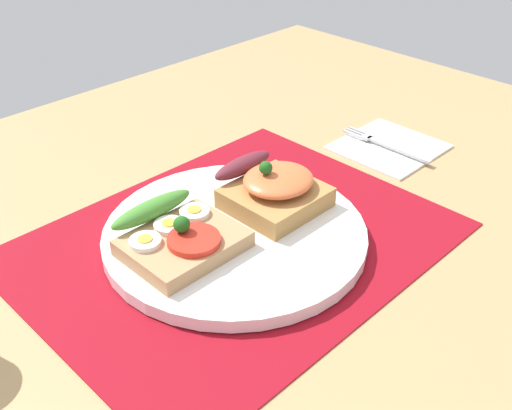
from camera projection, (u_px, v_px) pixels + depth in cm
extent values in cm
cube|color=tan|center=(235.00, 255.00, 63.76)|extent=(120.00, 90.00, 3.20)
cube|color=maroon|center=(235.00, 241.00, 62.81)|extent=(41.39, 32.62, 0.30)
cylinder|color=white|center=(235.00, 235.00, 62.36)|extent=(26.51, 26.51, 1.35)
cube|color=tan|center=(184.00, 243.00, 58.56)|extent=(10.66, 8.55, 1.65)
cylinder|color=red|center=(194.00, 240.00, 57.13)|extent=(4.99, 4.99, 0.60)
ellipsoid|color=#43862D|center=(152.00, 209.00, 60.40)|extent=(9.38, 2.20, 1.80)
sphere|color=#1E5919|center=(182.00, 224.00, 57.33)|extent=(1.60, 1.60, 1.60)
cylinder|color=white|center=(145.00, 242.00, 57.00)|extent=(3.01, 3.01, 0.50)
cylinder|color=yellow|center=(145.00, 239.00, 56.82)|extent=(1.36, 1.36, 0.16)
cylinder|color=white|center=(169.00, 226.00, 59.18)|extent=(3.01, 3.01, 0.50)
cylinder|color=yellow|center=(169.00, 223.00, 59.00)|extent=(1.36, 1.36, 0.16)
cylinder|color=white|center=(194.00, 212.00, 61.12)|extent=(3.01, 3.01, 0.50)
cylinder|color=yellow|center=(194.00, 209.00, 60.94)|extent=(1.36, 1.36, 0.16)
cube|color=#AF7E44|center=(275.00, 198.00, 64.93)|extent=(9.31, 8.81, 2.17)
ellipsoid|color=orange|center=(276.00, 179.00, 64.23)|extent=(7.63, 7.05, 1.89)
ellipsoid|color=maroon|center=(243.00, 165.00, 66.70)|extent=(7.91, 2.20, 1.80)
sphere|color=#1E5919|center=(266.00, 168.00, 62.81)|extent=(1.40, 1.40, 1.40)
cube|color=white|center=(389.00, 146.00, 80.02)|extent=(12.33, 11.73, 0.60)
cube|color=#B7B7BC|center=(398.00, 149.00, 78.27)|extent=(0.80, 9.37, 0.32)
cube|color=#B7B7BC|center=(367.00, 137.00, 81.17)|extent=(1.50, 1.20, 0.32)
cube|color=#B7B7BC|center=(352.00, 134.00, 81.97)|extent=(0.32, 2.80, 0.32)
cube|color=#B7B7BC|center=(355.00, 132.00, 82.35)|extent=(0.32, 2.80, 0.32)
cube|color=#B7B7BC|center=(358.00, 131.00, 82.74)|extent=(0.32, 2.80, 0.32)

